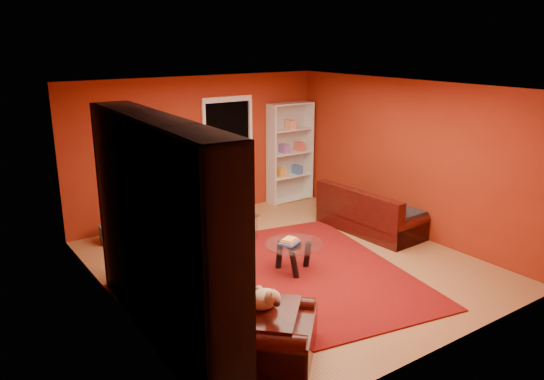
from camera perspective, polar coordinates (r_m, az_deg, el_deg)
floor at (r=8.00m, az=1.65°, el=-8.08°), size 5.00×5.50×0.05m
ceiling at (r=7.33m, az=1.82°, el=11.19°), size 5.00×5.50×0.05m
wall_back at (r=9.87m, az=-7.90°, el=4.54°), size 5.00×0.05×2.60m
wall_left at (r=6.44m, az=-16.68°, el=-2.22°), size 0.05×5.50×2.60m
wall_right at (r=9.24m, az=14.46°, el=3.40°), size 0.05×5.50×2.60m
doorway at (r=10.16m, az=-4.71°, el=3.53°), size 1.06×0.60×2.16m
rug at (r=7.60m, az=1.88°, el=-9.13°), size 3.73×4.15×0.02m
media_unit at (r=5.86m, az=-11.89°, el=-4.39°), size 0.64×3.24×2.47m
christmas_tree at (r=8.68m, az=-7.50°, el=-0.04°), size 1.22×1.22×1.77m
gift_box_teal at (r=9.11m, az=-17.06°, el=-4.59°), size 0.31×0.31×0.28m
gift_box_green at (r=9.38m, az=-10.35°, el=-3.58°), size 0.34×0.34×0.26m
gift_box_red at (r=9.59m, az=-9.74°, el=-3.34°), size 0.22×0.22×0.19m
white_bookshelf at (r=10.76m, az=1.96°, el=4.02°), size 0.95×0.34×2.06m
armchair at (r=5.70m, az=-0.49°, el=-13.75°), size 1.50×1.50×0.83m
dog at (r=5.65m, az=-0.91°, el=-11.67°), size 0.49×0.50×0.27m
sofa at (r=9.32m, az=10.59°, el=-2.01°), size 0.93×1.90×0.80m
coffee_table at (r=7.65m, az=2.34°, el=-7.22°), size 1.14×1.14×0.53m
acrylic_chair at (r=8.69m, az=-3.38°, el=-2.80°), size 0.58×0.61×0.88m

